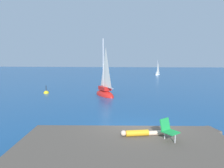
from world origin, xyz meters
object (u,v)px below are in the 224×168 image
sailboat_near (105,92)px  person_sunbather (140,133)px  sailboat_far (158,74)px  beach_chair (168,129)px  marker_buoy (46,93)px

sailboat_near → person_sunbather: 12.40m
sailboat_far → beach_chair: (-5.10, -38.93, 0.89)m
person_sunbather → beach_chair: size_ratio=2.18×
sailboat_far → beach_chair: 39.27m
sailboat_near → marker_buoy: sailboat_near is taller
marker_buoy → sailboat_near: bearing=-7.2°
marker_buoy → beach_chair: bearing=-52.1°
sailboat_near → beach_chair: (3.86, -12.40, 0.75)m
sailboat_far → sailboat_near: bearing=13.9°
sailboat_far → marker_buoy: size_ratio=3.28×
person_sunbather → marker_buoy: (-9.29, 12.86, -0.75)m
sailboat_near → person_sunbather: bearing=160.2°
person_sunbather → beach_chair: beach_chair is taller
person_sunbather → beach_chair: 1.11m
person_sunbather → marker_buoy: 15.89m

